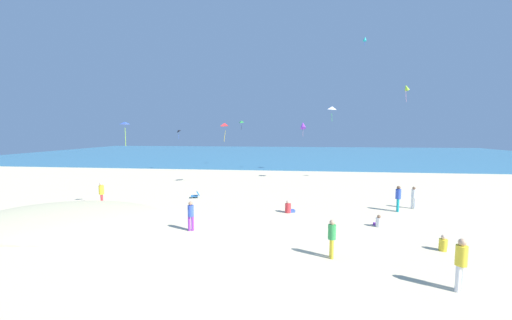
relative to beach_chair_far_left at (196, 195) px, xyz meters
The scene contains 21 objects.
ground_plane 5.21m from the beach_chair_far_left, ahead, with size 120.00×120.00×0.00m, color beige.
ocean_water 46.89m from the beach_chair_far_left, 83.70° to the left, with size 120.00×60.00×0.05m, color teal.
dune_mound 8.44m from the beach_chair_far_left, 129.42° to the right, with size 11.27×7.89×1.38m, color beige.
beach_chair_far_left is the anchor object (origin of this frame).
person_0 13.23m from the beach_chair_far_left, 24.76° to the right, with size 0.40×0.57×0.66m.
person_1 17.48m from the beach_chair_far_left, 43.32° to the right, with size 0.47×0.47×1.74m.
person_2 13.37m from the beach_chair_far_left, 47.87° to the right, with size 0.33×0.33×1.59m.
person_3 15.49m from the beach_chair_far_left, ahead, with size 0.42×0.42×1.48m.
person_4 6.52m from the beach_chair_far_left, 150.95° to the right, with size 0.45×0.45×1.64m.
person_5 16.32m from the beach_chair_far_left, 31.76° to the right, with size 0.56×0.34×0.70m.
person_6 7.72m from the beach_chair_far_left, 73.56° to the right, with size 0.40×0.40×1.54m.
person_7 14.33m from the beach_chair_far_left, ahead, with size 0.40×0.40×1.67m.
person_8 7.91m from the beach_chair_far_left, 24.91° to the right, with size 0.71×0.58×0.80m.
kite_purple 19.76m from the beach_chair_far_left, 62.32° to the left, with size 0.80×1.12×2.01m.
kite_lime 21.99m from the beach_chair_far_left, 24.87° to the left, with size 0.80×0.77×1.69m.
kite_teal 25.02m from the beach_chair_far_left, 40.36° to the left, with size 0.62×0.62×1.02m.
kite_white 15.93m from the beach_chair_far_left, 37.17° to the left, with size 1.04×0.98×1.57m.
kite_red 7.80m from the beach_chair_far_left, 78.54° to the left, with size 0.95×1.03×1.77m.
kite_green 22.45m from the beach_chair_far_left, 90.13° to the left, with size 0.98×0.94×1.40m.
kite_blue 7.49m from the beach_chair_far_left, 126.92° to the right, with size 0.56×0.52×1.56m.
kite_black 17.22m from the beach_chair_far_left, 115.76° to the left, with size 0.72×0.78×1.28m.
Camera 1 is at (2.12, -12.52, 5.12)m, focal length 20.67 mm.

